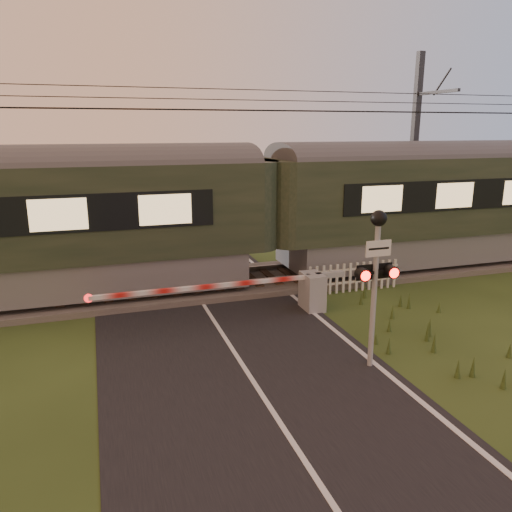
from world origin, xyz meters
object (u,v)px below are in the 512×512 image
object	(u,v)px
boom_gate	(300,290)
crossing_signal	(376,262)
catenary_mast	(414,152)
train	(264,211)
picket_fence	(353,277)

from	to	relation	value
boom_gate	crossing_signal	size ratio (longest dim) A/B	2.06
crossing_signal	catenary_mast	xyz separation A→B (m)	(6.92, 8.76, 1.72)
train	picket_fence	distance (m)	3.55
crossing_signal	catenary_mast	distance (m)	11.30
boom_gate	picket_fence	xyz separation A→B (m)	(2.23, 1.05, -0.12)
boom_gate	picket_fence	size ratio (longest dim) A/B	2.20
train	catenary_mast	world-z (taller)	catenary_mast
train	boom_gate	bearing A→B (deg)	-88.51
catenary_mast	boom_gate	bearing A→B (deg)	-143.64
boom_gate	train	bearing A→B (deg)	91.49
picket_fence	catenary_mast	xyz separation A→B (m)	(4.80, 4.13, 3.58)
boom_gate	picket_fence	distance (m)	2.47
boom_gate	catenary_mast	world-z (taller)	catenary_mast
crossing_signal	catenary_mast	bearing A→B (deg)	51.72
picket_fence	catenary_mast	distance (m)	7.27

